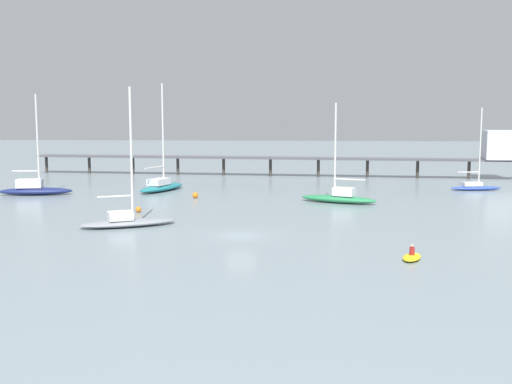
% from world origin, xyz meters
% --- Properties ---
extents(ground_plane, '(400.00, 400.00, 0.00)m').
position_xyz_m(ground_plane, '(0.00, 0.00, 0.00)').
color(ground_plane, gray).
extents(pier, '(83.43, 10.25, 7.91)m').
position_xyz_m(pier, '(19.23, 51.02, 4.32)').
color(pier, '#4C4C51').
rests_on(pier, ground_plane).
extents(sailboat_gray, '(9.15, 6.29, 12.90)m').
position_xyz_m(sailboat_gray, '(-11.00, 3.64, 0.67)').
color(sailboat_gray, gray).
rests_on(sailboat_gray, ground_plane).
extents(sailboat_green, '(9.45, 5.73, 11.74)m').
position_xyz_m(sailboat_green, '(9.70, 20.82, 0.75)').
color(sailboat_green, '#287F4C').
rests_on(sailboat_green, ground_plane).
extents(sailboat_navy, '(9.61, 4.10, 13.00)m').
position_xyz_m(sailboat_navy, '(-29.41, 25.26, 0.86)').
color(sailboat_navy, navy).
rests_on(sailboat_navy, ground_plane).
extents(sailboat_teal, '(5.87, 9.99, 14.60)m').
position_xyz_m(sailboat_teal, '(-13.90, 30.62, 0.81)').
color(sailboat_teal, '#1E727A').
rests_on(sailboat_teal, ground_plane).
extents(sailboat_blue, '(7.35, 2.89, 11.34)m').
position_xyz_m(sailboat_blue, '(29.25, 34.51, 0.70)').
color(sailboat_blue, '#2D4CB7').
rests_on(sailboat_blue, ground_plane).
extents(dinghy_yellow, '(2.06, 2.96, 1.14)m').
position_xyz_m(dinghy_yellow, '(13.13, -7.91, 0.21)').
color(dinghy_yellow, yellow).
rests_on(dinghy_yellow, ground_plane).
extents(mooring_buoy_outer, '(0.62, 0.62, 0.62)m').
position_xyz_m(mooring_buoy_outer, '(-12.14, 11.95, 0.31)').
color(mooring_buoy_outer, orange).
rests_on(mooring_buoy_outer, ground_plane).
extents(mooring_buoy_far, '(0.74, 0.74, 0.74)m').
position_xyz_m(mooring_buoy_far, '(-8.00, 23.62, 0.37)').
color(mooring_buoy_far, orange).
rests_on(mooring_buoy_far, ground_plane).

